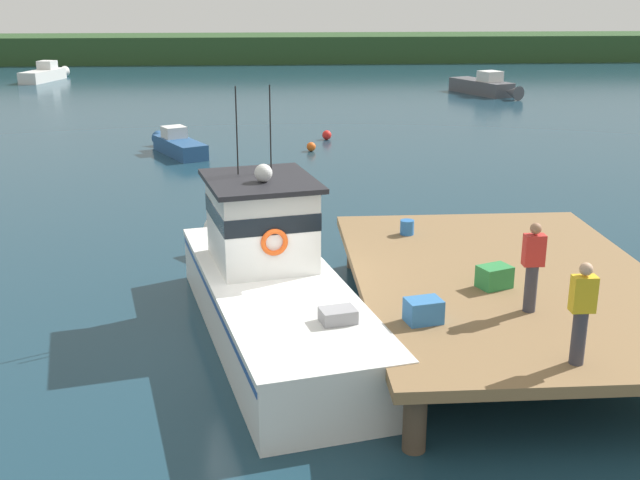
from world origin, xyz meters
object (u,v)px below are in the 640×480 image
(deckhand_further_back, at_px, (533,265))
(mooring_buoy_inshore, at_px, (327,135))
(crate_stack_near_edge, at_px, (423,311))
(bait_bucket, at_px, (407,227))
(moored_boat_near_channel, at_px, (45,74))
(deckhand_by_the_boat, at_px, (581,311))
(moored_boat_outer_mooring, at_px, (177,145))
(main_fishing_boat, at_px, (269,282))
(mooring_buoy_outer, at_px, (200,155))
(crate_single_by_cleat, at_px, (494,277))
(mooring_buoy_spare_mooring, at_px, (311,147))
(moored_boat_far_right, at_px, (485,86))

(deckhand_further_back, xyz_separation_m, mooring_buoy_inshore, (-1.81, 23.03, -1.84))
(crate_stack_near_edge, distance_m, bait_bucket, 5.03)
(moored_boat_near_channel, bearing_deg, deckhand_by_the_boat, -67.34)
(deckhand_further_back, distance_m, moored_boat_outer_mooring, 22.03)
(main_fishing_boat, bearing_deg, crate_stack_near_edge, -45.11)
(bait_bucket, xyz_separation_m, moored_boat_near_channel, (-19.56, 43.60, -0.88))
(deckhand_by_the_boat, height_order, mooring_buoy_outer, deckhand_by_the_boat)
(crate_stack_near_edge, bearing_deg, crate_single_by_cleat, 42.47)
(crate_stack_near_edge, relative_size, moored_boat_outer_mooring, 0.14)
(main_fishing_boat, xyz_separation_m, moored_boat_outer_mooring, (-3.73, 18.05, -0.63))
(mooring_buoy_spare_mooring, bearing_deg, moored_boat_near_channel, 123.26)
(deckhand_further_back, relative_size, moored_boat_near_channel, 0.28)
(deckhand_by_the_boat, distance_m, mooring_buoy_inshore, 25.22)
(crate_single_by_cleat, relative_size, moored_boat_far_right, 0.10)
(mooring_buoy_inshore, bearing_deg, moored_boat_outer_mooring, -157.44)
(mooring_buoy_inshore, distance_m, mooring_buoy_outer, 6.89)
(crate_single_by_cleat, height_order, crate_stack_near_edge, crate_single_by_cleat)
(mooring_buoy_outer, bearing_deg, crate_stack_near_edge, -74.52)
(crate_stack_near_edge, xyz_separation_m, mooring_buoy_inshore, (0.15, 23.38, -1.19))
(mooring_buoy_outer, bearing_deg, moored_boat_outer_mooring, 124.91)
(crate_single_by_cleat, bearing_deg, moored_boat_outer_mooring, 112.73)
(deckhand_further_back, bearing_deg, deckhand_by_the_boat, -88.21)
(bait_bucket, xyz_separation_m, mooring_buoy_inshore, (-0.44, 18.39, -1.16))
(crate_single_by_cleat, xyz_separation_m, mooring_buoy_outer, (-6.98, 17.66, -1.20))
(crate_stack_near_edge, height_order, mooring_buoy_inshore, crate_stack_near_edge)
(crate_single_by_cleat, bearing_deg, moored_boat_near_channel, 113.68)
(crate_single_by_cleat, relative_size, mooring_buoy_inshore, 1.40)
(crate_single_by_cleat, relative_size, moored_boat_near_channel, 0.10)
(mooring_buoy_inshore, bearing_deg, mooring_buoy_spare_mooring, -108.42)
(moored_boat_outer_mooring, distance_m, mooring_buoy_outer, 1.82)
(main_fishing_boat, relative_size, moored_boat_outer_mooring, 2.35)
(crate_stack_near_edge, bearing_deg, mooring_buoy_outer, 105.48)
(main_fishing_boat, distance_m, deckhand_by_the_boat, 6.44)
(deckhand_further_back, height_order, moored_boat_near_channel, deckhand_further_back)
(moored_boat_near_channel, bearing_deg, crate_single_by_cleat, -66.32)
(main_fishing_boat, relative_size, deckhand_by_the_boat, 6.11)
(main_fishing_boat, relative_size, mooring_buoy_inshore, 23.26)
(crate_single_by_cleat, height_order, moored_boat_near_channel, crate_single_by_cleat)
(mooring_buoy_inshore, bearing_deg, moored_boat_near_channel, 127.18)
(mooring_buoy_inshore, relative_size, mooring_buoy_spare_mooring, 1.10)
(mooring_buoy_inshore, distance_m, mooring_buoy_spare_mooring, 2.76)
(deckhand_by_the_boat, bearing_deg, mooring_buoy_outer, 109.37)
(main_fishing_boat, relative_size, deckhand_further_back, 6.11)
(main_fishing_boat, bearing_deg, mooring_buoy_inshore, 82.39)
(bait_bucket, bearing_deg, main_fishing_boat, -143.70)
(main_fishing_boat, height_order, crate_single_by_cleat, main_fishing_boat)
(crate_stack_near_edge, bearing_deg, main_fishing_boat, 134.89)
(mooring_buoy_outer, bearing_deg, deckhand_by_the_boat, -70.63)
(deckhand_by_the_boat, distance_m, moored_boat_near_channel, 54.52)
(bait_bucket, bearing_deg, deckhand_further_back, -73.56)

